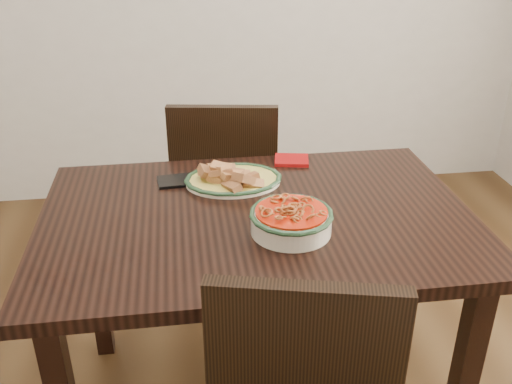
{
  "coord_description": "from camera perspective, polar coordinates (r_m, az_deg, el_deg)",
  "views": [
    {
      "loc": [
        -0.27,
        -1.4,
        1.56
      ],
      "look_at": [
        -0.06,
        0.06,
        0.81
      ],
      "focal_mm": 40.0,
      "sensor_mm": 36.0,
      "label": 1
    }
  ],
  "objects": [
    {
      "name": "dining_table",
      "position": [
        1.72,
        0.09,
        -4.86
      ],
      "size": [
        1.26,
        0.84,
        0.75
      ],
      "color": "black",
      "rests_on": "ground"
    },
    {
      "name": "chair_far",
      "position": [
        2.39,
        -3.01,
        0.44
      ],
      "size": [
        0.48,
        0.48,
        0.89
      ],
      "rotation": [
        0.0,
        0.0,
        2.99
      ],
      "color": "black",
      "rests_on": "ground"
    },
    {
      "name": "fish_plate",
      "position": [
        1.83,
        -2.31,
        2.15
      ],
      "size": [
        0.31,
        0.24,
        0.11
      ],
      "color": "white",
      "rests_on": "dining_table"
    },
    {
      "name": "noodle_bowl",
      "position": [
        1.56,
        3.54,
        -2.59
      ],
      "size": [
        0.23,
        0.23,
        0.08
      ],
      "color": "beige",
      "rests_on": "dining_table"
    },
    {
      "name": "smartphone",
      "position": [
        1.87,
        -7.24,
        1.19
      ],
      "size": [
        0.18,
        0.11,
        0.01
      ],
      "primitive_type": "cube",
      "rotation": [
        0.0,
        0.0,
        0.11
      ],
      "color": "black",
      "rests_on": "dining_table"
    },
    {
      "name": "napkin",
      "position": [
        2.01,
        3.57,
        3.21
      ],
      "size": [
        0.13,
        0.12,
        0.01
      ],
      "primitive_type": "cube",
      "rotation": [
        0.0,
        0.0,
        -0.19
      ],
      "color": "#980B0B",
      "rests_on": "dining_table"
    }
  ]
}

